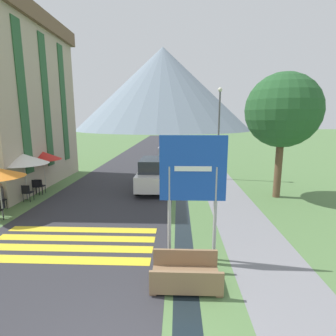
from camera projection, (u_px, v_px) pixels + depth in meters
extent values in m
plane|color=#517542|center=(167.00, 164.00, 23.85)|extent=(160.00, 160.00, 0.00)
cube|color=#2D2D33|center=(151.00, 150.00, 33.76)|extent=(6.40, 60.00, 0.01)
cube|color=slate|center=(198.00, 151.00, 33.53)|extent=(2.20, 60.00, 0.01)
cube|color=black|center=(180.00, 151.00, 33.62)|extent=(0.60, 60.00, 0.00)
cube|color=yellow|center=(58.00, 260.00, 7.62)|extent=(5.44, 0.44, 0.01)
cube|color=yellow|center=(67.00, 248.00, 8.31)|extent=(5.44, 0.44, 0.01)
cube|color=yellow|center=(76.00, 238.00, 9.00)|extent=(5.44, 0.44, 0.01)
cube|color=yellow|center=(83.00, 230.00, 9.68)|extent=(5.44, 0.44, 0.01)
cone|color=slate|center=(163.00, 89.00, 93.11)|extent=(61.44, 61.44, 28.49)
cube|color=tan|center=(2.00, 102.00, 15.41)|extent=(5.26, 8.57, 10.03)
cube|color=#285633|center=(23.00, 99.00, 13.00)|extent=(0.06, 0.70, 7.53)
cube|color=#285633|center=(46.00, 102.00, 15.31)|extent=(0.06, 0.70, 7.53)
cube|color=#285633|center=(64.00, 104.00, 17.62)|extent=(0.06, 0.70, 7.53)
cylinder|color=#9E9EA3|center=(169.00, 214.00, 7.45)|extent=(0.10, 0.10, 2.76)
cylinder|color=#9E9EA3|center=(215.00, 215.00, 7.40)|extent=(0.10, 0.10, 2.76)
cube|color=#1947B7|center=(193.00, 169.00, 7.16)|extent=(1.84, 0.05, 1.82)
cube|color=white|center=(193.00, 169.00, 7.13)|extent=(1.01, 0.02, 0.14)
cube|color=#846647|center=(186.00, 279.00, 6.50)|extent=(1.70, 1.10, 0.12)
cube|color=#846647|center=(186.00, 281.00, 5.95)|extent=(1.70, 0.08, 0.45)
cube|color=#846647|center=(185.00, 257.00, 6.95)|extent=(1.70, 0.08, 0.45)
cube|color=#846647|center=(155.00, 282.00, 6.55)|extent=(0.16, 0.99, 0.08)
cube|color=#846647|center=(217.00, 283.00, 6.49)|extent=(0.16, 0.99, 0.08)
cube|color=silver|center=(154.00, 177.00, 15.23)|extent=(1.66, 4.47, 0.84)
cube|color=#23282D|center=(153.00, 165.00, 14.87)|extent=(1.41, 2.46, 0.68)
cylinder|color=black|center=(144.00, 178.00, 16.70)|extent=(0.18, 0.60, 0.60)
cylinder|color=black|center=(168.00, 178.00, 16.64)|extent=(0.18, 0.60, 0.60)
cylinder|color=black|center=(137.00, 190.00, 13.98)|extent=(0.18, 0.60, 0.60)
cylinder|color=black|center=(166.00, 190.00, 13.92)|extent=(0.18, 0.60, 0.60)
cube|color=#B2B2B7|center=(167.00, 150.00, 28.49)|extent=(1.63, 4.54, 0.84)
cube|color=#23282D|center=(167.00, 143.00, 28.12)|extent=(1.39, 2.50, 0.68)
cylinder|color=black|center=(161.00, 152.00, 29.98)|extent=(0.18, 0.60, 0.60)
cylinder|color=black|center=(174.00, 152.00, 29.92)|extent=(0.18, 0.60, 0.60)
cylinder|color=black|center=(159.00, 155.00, 27.22)|extent=(0.18, 0.60, 0.60)
cylinder|color=black|center=(174.00, 155.00, 27.16)|extent=(0.18, 0.60, 0.60)
cube|color=black|center=(40.00, 186.00, 14.19)|extent=(0.40, 0.40, 0.04)
cube|color=black|center=(38.00, 183.00, 13.98)|extent=(0.40, 0.04, 0.40)
cylinder|color=black|center=(39.00, 189.00, 14.40)|extent=(0.03, 0.03, 0.45)
cylinder|color=black|center=(45.00, 189.00, 14.39)|extent=(0.03, 0.03, 0.45)
cylinder|color=black|center=(36.00, 191.00, 14.07)|extent=(0.03, 0.03, 0.45)
cylinder|color=black|center=(42.00, 191.00, 14.06)|extent=(0.03, 0.03, 0.45)
cube|color=black|center=(0.00, 201.00, 11.69)|extent=(0.40, 0.40, 0.04)
cylinder|color=black|center=(7.00, 204.00, 11.89)|extent=(0.03, 0.03, 0.45)
cylinder|color=black|center=(2.00, 207.00, 11.55)|extent=(0.03, 0.03, 0.45)
cube|color=black|center=(28.00, 192.00, 12.97)|extent=(0.40, 0.40, 0.04)
cube|color=black|center=(26.00, 189.00, 12.76)|extent=(0.40, 0.04, 0.40)
cylinder|color=black|center=(27.00, 196.00, 13.19)|extent=(0.03, 0.03, 0.45)
cylinder|color=black|center=(34.00, 196.00, 13.18)|extent=(0.03, 0.03, 0.45)
cylinder|color=black|center=(23.00, 198.00, 12.85)|extent=(0.03, 0.03, 0.45)
cylinder|color=black|center=(30.00, 198.00, 12.84)|extent=(0.03, 0.03, 0.45)
cube|color=black|center=(37.00, 186.00, 14.13)|extent=(0.40, 0.40, 0.04)
cube|color=black|center=(35.00, 184.00, 13.91)|extent=(0.40, 0.04, 0.40)
cylinder|color=black|center=(36.00, 189.00, 14.34)|extent=(0.03, 0.03, 0.45)
cylinder|color=black|center=(43.00, 190.00, 14.33)|extent=(0.03, 0.03, 0.45)
cylinder|color=black|center=(33.00, 191.00, 14.01)|extent=(0.03, 0.03, 0.45)
cylinder|color=black|center=(39.00, 191.00, 14.00)|extent=(0.03, 0.03, 0.45)
cylinder|color=black|center=(3.00, 215.00, 10.59)|extent=(0.03, 0.03, 0.45)
cylinder|color=#B7B2A8|center=(0.00, 194.00, 10.77)|extent=(0.06, 0.06, 2.01)
cylinder|color=#B7B2A8|center=(26.00, 178.00, 13.14)|extent=(0.06, 0.06, 2.19)
cone|color=silver|center=(24.00, 159.00, 12.96)|extent=(2.34, 2.34, 0.50)
cylinder|color=#B7B2A8|center=(44.00, 171.00, 15.22)|extent=(0.06, 0.06, 2.06)
cone|color=red|center=(43.00, 156.00, 15.04)|extent=(2.03, 2.03, 0.45)
cylinder|color=#282833|center=(3.00, 203.00, 11.99)|extent=(0.14, 0.14, 0.46)
cylinder|color=#4C4C56|center=(0.00, 193.00, 11.90)|extent=(0.32, 0.32, 0.56)
cylinder|color=#515156|center=(218.00, 137.00, 17.31)|extent=(0.12, 0.12, 5.75)
sphere|color=silver|center=(220.00, 90.00, 16.75)|extent=(0.28, 0.28, 0.28)
cylinder|color=brown|center=(278.00, 170.00, 13.51)|extent=(0.36, 0.36, 2.89)
sphere|color=#235128|center=(283.00, 110.00, 12.95)|extent=(3.67, 3.67, 3.67)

